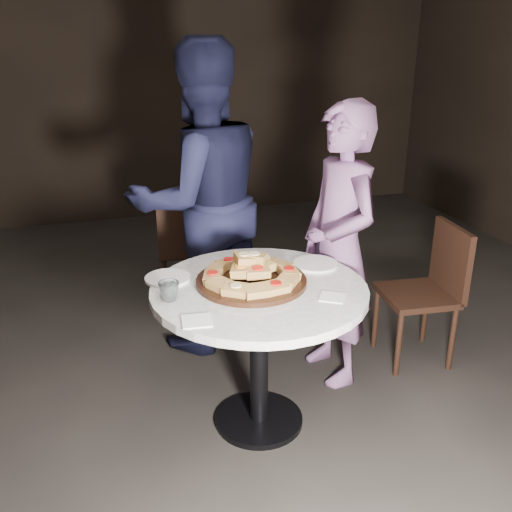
% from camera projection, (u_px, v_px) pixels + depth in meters
% --- Properties ---
extents(floor, '(7.00, 7.00, 0.00)m').
position_uv_depth(floor, '(242.00, 414.00, 2.88)').
color(floor, black).
rests_on(floor, ground).
extents(table, '(1.19, 1.19, 0.74)m').
position_uv_depth(table, '(259.00, 314.00, 2.61)').
color(table, black).
rests_on(table, ground).
extents(serving_board, '(0.55, 0.55, 0.02)m').
position_uv_depth(serving_board, '(251.00, 281.00, 2.59)').
color(serving_board, black).
rests_on(serving_board, table).
extents(focaccia_pile, '(0.45, 0.44, 0.12)m').
position_uv_depth(focaccia_pile, '(251.00, 271.00, 2.58)').
color(focaccia_pile, '#AB7E42').
rests_on(focaccia_pile, serving_board).
extents(plate_left, '(0.23, 0.23, 0.01)m').
position_uv_depth(plate_left, '(168.00, 278.00, 2.64)').
color(plate_left, white).
rests_on(plate_left, table).
extents(plate_right, '(0.28, 0.28, 0.01)m').
position_uv_depth(plate_right, '(315.00, 264.00, 2.80)').
color(plate_right, white).
rests_on(plate_right, table).
extents(water_glass, '(0.11, 0.11, 0.08)m').
position_uv_depth(water_glass, '(169.00, 291.00, 2.42)').
color(water_glass, silver).
rests_on(water_glass, table).
extents(napkin_near, '(0.13, 0.13, 0.01)m').
position_uv_depth(napkin_near, '(197.00, 321.00, 2.25)').
color(napkin_near, white).
rests_on(napkin_near, table).
extents(napkin_far, '(0.14, 0.14, 0.01)m').
position_uv_depth(napkin_far, '(332.00, 297.00, 2.46)').
color(napkin_far, white).
rests_on(napkin_far, table).
extents(chair_far, '(0.42, 0.43, 0.79)m').
position_uv_depth(chair_far, '(186.00, 244.00, 3.89)').
color(chair_far, black).
rests_on(chair_far, ground).
extents(chair_right, '(0.43, 0.41, 0.81)m').
position_uv_depth(chair_right, '(431.00, 284.00, 3.24)').
color(chair_right, black).
rests_on(chair_right, ground).
extents(diner_navy, '(0.98, 0.83, 1.79)m').
position_uv_depth(diner_navy, '(201.00, 202.00, 3.27)').
color(diner_navy, black).
rests_on(diner_navy, ground).
extents(diner_teal, '(0.41, 0.58, 1.51)m').
position_uv_depth(diner_teal, '(339.00, 247.00, 2.98)').
color(diner_teal, slate).
rests_on(diner_teal, ground).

